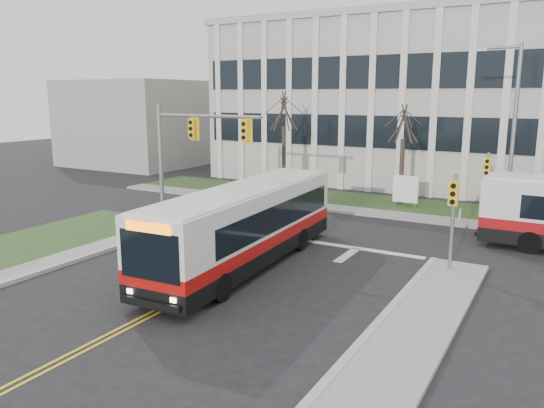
# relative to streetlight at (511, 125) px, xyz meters

# --- Properties ---
(ground) EXTENTS (120.00, 120.00, 0.00)m
(ground) POSITION_rel_streetlight_xyz_m (-8.03, -16.20, -5.19)
(ground) COLOR black
(ground) RESTS_ON ground
(sidewalk_cross) EXTENTS (44.00, 1.60, 0.14)m
(sidewalk_cross) POSITION_rel_streetlight_xyz_m (-3.03, -1.00, -5.12)
(sidewalk_cross) COLOR #9E9B93
(sidewalk_cross) RESTS_ON ground
(building_lawn) EXTENTS (44.00, 5.00, 0.12)m
(building_lawn) POSITION_rel_streetlight_xyz_m (-3.03, 1.80, -5.13)
(building_lawn) COLOR #2E4D21
(building_lawn) RESTS_ON ground
(office_building) EXTENTS (40.00, 16.00, 12.00)m
(office_building) POSITION_rel_streetlight_xyz_m (-3.03, 13.80, 0.81)
(office_building) COLOR #B9B4AB
(office_building) RESTS_ON ground
(building_annex) EXTENTS (12.00, 12.00, 8.00)m
(building_annex) POSITION_rel_streetlight_xyz_m (-34.03, 9.80, -1.19)
(building_annex) COLOR #9E9B93
(building_annex) RESTS_ON ground
(mast_arm_signal) EXTENTS (6.11, 0.38, 6.20)m
(mast_arm_signal) POSITION_rel_streetlight_xyz_m (-13.65, -9.04, -0.94)
(mast_arm_signal) COLOR slate
(mast_arm_signal) RESTS_ON ground
(signal_pole_near) EXTENTS (0.34, 0.39, 3.80)m
(signal_pole_near) POSITION_rel_streetlight_xyz_m (-0.83, -9.30, -2.69)
(signal_pole_near) COLOR slate
(signal_pole_near) RESTS_ON ground
(signal_pole_far) EXTENTS (0.34, 0.39, 3.80)m
(signal_pole_far) POSITION_rel_streetlight_xyz_m (-0.83, -0.80, -2.69)
(signal_pole_far) COLOR slate
(signal_pole_far) RESTS_ON ground
(streetlight) EXTENTS (2.15, 0.25, 9.20)m
(streetlight) POSITION_rel_streetlight_xyz_m (0.00, 0.00, 0.00)
(streetlight) COLOR slate
(streetlight) RESTS_ON ground
(directory_sign) EXTENTS (1.50, 0.12, 2.00)m
(directory_sign) POSITION_rel_streetlight_xyz_m (-5.53, 1.30, -4.02)
(directory_sign) COLOR slate
(directory_sign) RESTS_ON ground
(tree_left) EXTENTS (1.80, 1.80, 7.70)m
(tree_left) POSITION_rel_streetlight_xyz_m (-14.03, 1.80, 0.32)
(tree_left) COLOR #42352B
(tree_left) RESTS_ON ground
(tree_mid) EXTENTS (1.80, 1.80, 6.82)m
(tree_mid) POSITION_rel_streetlight_xyz_m (-6.03, 2.00, -0.31)
(tree_mid) COLOR #42352B
(tree_mid) RESTS_ON ground
(bus_main) EXTENTS (3.13, 11.72, 3.09)m
(bus_main) POSITION_rel_streetlight_xyz_m (-8.09, -12.42, -3.65)
(bus_main) COLOR silver
(bus_main) RESTS_ON ground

